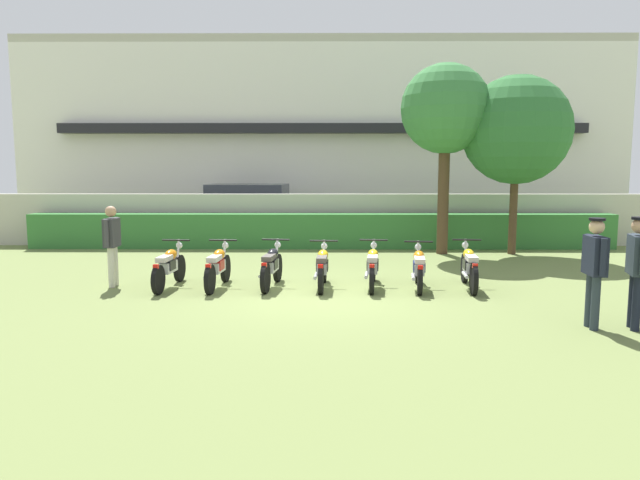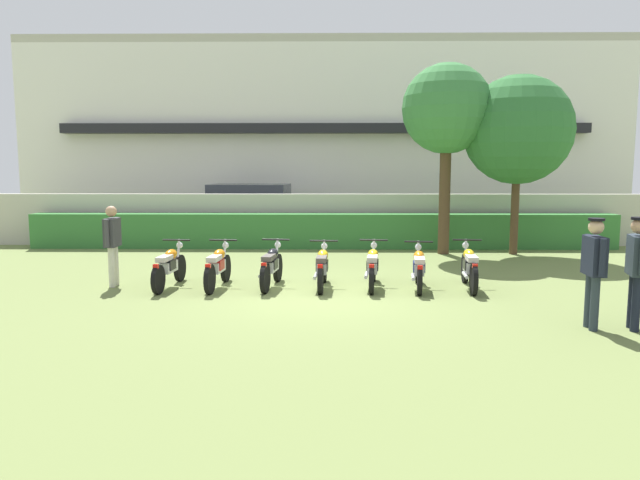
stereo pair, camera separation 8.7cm
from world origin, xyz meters
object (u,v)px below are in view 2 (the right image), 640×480
Objects in this scene: parked_car at (254,211)px; motorcycle_in_row_2 at (271,266)px; tree_far_side at (518,130)px; motorcycle_in_row_4 at (373,266)px; motorcycle_in_row_5 at (419,268)px; officer_1 at (637,263)px; officer_0 at (594,263)px; motorcycle_in_row_1 at (218,267)px; motorcycle_in_row_3 at (322,267)px; motorcycle_in_row_6 at (469,267)px; motorcycle_in_row_0 at (169,266)px; inspector_person at (112,239)px; tree_near_inspector at (447,110)px.

motorcycle_in_row_2 is (1.45, -8.69, -0.49)m from parked_car.
tree_far_side is 2.64× the size of motorcycle_in_row_4.
motorcycle_in_row_5 is 4.18m from officer_1.
parked_car reaches higher than officer_0.
motorcycle_in_row_3 is at bearing -85.77° from motorcycle_in_row_1.
motorcycle_in_row_6 is 1.10× the size of officer_0.
motorcycle_in_row_2 is at bearing -13.70° from officer_1.
motorcycle_in_row_3 reaches higher than motorcycle_in_row_5.
motorcycle_in_row_6 is (3.02, -0.02, 0.01)m from motorcycle_in_row_3.
motorcycle_in_row_5 is at bearing -86.56° from motorcycle_in_row_0.
parked_car is 2.75× the size of inspector_person.
motorcycle_in_row_1 is 0.98× the size of motorcycle_in_row_4.
parked_car is 8.78m from motorcycle_in_row_0.
motorcycle_in_row_6 is 3.59m from officer_1.
parked_car reaches higher than motorcycle_in_row_4.
inspector_person is at bearing 91.26° from motorcycle_in_row_3.
officer_1 is (9.22, -3.20, 0.04)m from inspector_person.
officer_0 is (-1.25, -7.88, -2.49)m from tree_far_side.
motorcycle_in_row_0 is at bearing -19.65° from officer_0.
motorcycle_in_row_4 is (4.22, 0.06, -0.00)m from motorcycle_in_row_0.
motorcycle_in_row_4 is (3.21, 0.07, -0.00)m from motorcycle_in_row_1.
motorcycle_in_row_1 is 3.21m from motorcycle_in_row_4.
inspector_person is (-5.43, 0.07, 0.56)m from motorcycle_in_row_4.
tree_near_inspector reaches higher than motorcycle_in_row_0.
motorcycle_in_row_2 is at bearing -1.24° from inspector_person.
motorcycle_in_row_4 is at bearing -132.64° from tree_far_side.
tree_near_inspector is (5.96, -3.85, 3.13)m from parked_car.
tree_near_inspector is 3.04× the size of motorcycle_in_row_5.
inspector_person reaches higher than motorcycle_in_row_6.
motorcycle_in_row_0 is 1.10× the size of officer_1.
parked_car is at bearing 6.47° from motorcycle_in_row_1.
motorcycle_in_row_1 is 1.11m from motorcycle_in_row_2.
motorcycle_in_row_0 and motorcycle_in_row_4 have the same top height.
motorcycle_in_row_2 is at bearing -132.94° from tree_near_inspector.
motorcycle_in_row_3 is (1.06, -0.07, -0.01)m from motorcycle_in_row_2.
officer_0 reaches higher than motorcycle_in_row_1.
tree_near_inspector is 3.12× the size of officer_0.
tree_far_side is 8.64m from motorcycle_in_row_2.
parked_car is 2.70× the size of officer_0.
motorcycle_in_row_5 is at bearing -57.60° from parked_car.
motorcycle_in_row_2 is 1.07× the size of officer_0.
tree_near_inspector is 3.01× the size of motorcycle_in_row_3.
motorcycle_in_row_2 is 3.38m from inspector_person.
officer_1 is (8.01, -3.07, 0.60)m from motorcycle_in_row_0.
motorcycle_in_row_3 is (3.18, -0.01, -0.00)m from motorcycle_in_row_0.
motorcycle_in_row_4 is at bearing -0.72° from inspector_person.
motorcycle_in_row_1 is at bearing 95.13° from motorcycle_in_row_6.
tree_far_side is at bearing -56.39° from motorcycle_in_row_0.
tree_far_side reaches higher than officer_1.
motorcycle_in_row_0 is 8.60m from officer_1.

